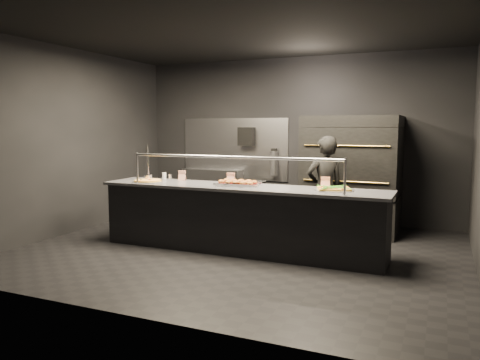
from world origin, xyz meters
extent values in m
plane|color=black|center=(0.00, 0.00, 0.00)|extent=(6.00, 6.00, 0.00)
plane|color=black|center=(0.00, 0.00, 3.00)|extent=(6.00, 6.00, 0.00)
cube|color=black|center=(0.00, 2.50, 1.50)|extent=(6.00, 0.04, 3.00)
cube|color=black|center=(0.00, -2.50, 1.50)|extent=(6.00, 0.04, 3.00)
cube|color=black|center=(-3.00, 0.00, 1.50)|extent=(0.04, 5.00, 3.00)
cube|color=#99999E|center=(-1.20, 2.48, 1.30)|extent=(2.20, 0.02, 1.20)
cube|color=black|center=(0.00, 0.00, 0.44)|extent=(4.00, 0.70, 0.88)
cube|color=#3C3C42|center=(0.00, 0.00, 0.90)|extent=(4.10, 0.78, 0.04)
cylinder|color=#99999E|center=(-1.50, -0.30, 1.15)|extent=(0.03, 0.03, 0.45)
cylinder|color=#99999E|center=(1.50, -0.30, 1.15)|extent=(0.03, 0.03, 0.45)
cylinder|color=#99999E|center=(0.00, -0.30, 1.34)|extent=(3.00, 0.04, 0.04)
cube|color=black|center=(1.20, 1.90, 0.30)|extent=(1.50, 1.15, 0.60)
cube|color=black|center=(1.20, 1.90, 0.90)|extent=(1.50, 1.20, 0.55)
cube|color=black|center=(1.20, 1.90, 1.45)|extent=(1.50, 1.20, 0.55)
cube|color=black|center=(1.20, 1.90, 1.82)|extent=(1.50, 1.20, 0.18)
cylinder|color=gold|center=(1.20, 1.28, 0.90)|extent=(1.30, 0.02, 0.02)
cylinder|color=gold|center=(1.20, 1.28, 1.45)|extent=(1.30, 0.02, 0.02)
cube|color=#99999E|center=(-1.60, 2.32, 0.45)|extent=(1.20, 0.35, 0.90)
cube|color=black|center=(-0.90, 2.39, 1.55)|extent=(0.30, 0.20, 0.35)
cylinder|color=#B2B2B7|center=(-0.35, 2.40, 1.05)|extent=(0.14, 0.14, 0.45)
cube|color=black|center=(-0.35, 2.40, 1.30)|extent=(0.10, 0.06, 0.06)
cylinder|color=silver|center=(-1.60, 0.10, 0.96)|extent=(0.15, 0.15, 0.08)
cylinder|color=silver|center=(-1.60, 0.10, 1.15)|extent=(0.05, 0.05, 0.38)
cylinder|color=silver|center=(-1.60, 0.02, 1.32)|extent=(0.02, 0.11, 0.02)
cone|color=black|center=(-1.60, 0.10, 1.42)|extent=(0.05, 0.05, 0.15)
cylinder|color=silver|center=(-1.45, -0.11, 0.93)|extent=(0.46, 0.46, 0.01)
cylinder|color=gold|center=(-1.45, -0.11, 0.94)|extent=(0.40, 0.40, 0.02)
cylinder|color=gold|center=(-1.45, -0.11, 0.95)|extent=(0.35, 0.35, 0.01)
cube|color=silver|center=(-0.10, 0.06, 0.93)|extent=(0.61, 0.53, 0.02)
ellipsoid|color=#A55D23|center=(-0.28, -0.03, 0.97)|extent=(0.09, 0.09, 0.06)
ellipsoid|color=#A55D23|center=(-0.28, 0.14, 0.97)|extent=(0.09, 0.09, 0.06)
ellipsoid|color=#A55D23|center=(-0.16, -0.03, 0.97)|extent=(0.09, 0.09, 0.06)
ellipsoid|color=#A55D23|center=(-0.16, 0.14, 0.97)|extent=(0.09, 0.09, 0.06)
ellipsoid|color=#A55D23|center=(-0.04, -0.03, 0.97)|extent=(0.09, 0.09, 0.06)
ellipsoid|color=#A55D23|center=(-0.04, 0.14, 0.97)|extent=(0.09, 0.09, 0.06)
ellipsoid|color=#A55D23|center=(0.07, -0.03, 0.97)|extent=(0.09, 0.09, 0.06)
ellipsoid|color=#A55D23|center=(0.07, 0.14, 0.97)|extent=(0.09, 0.09, 0.06)
cube|color=silver|center=(0.00, 0.04, 0.93)|extent=(0.56, 0.47, 0.02)
ellipsoid|color=#A55D23|center=(-0.16, -0.04, 0.97)|extent=(0.09, 0.09, 0.06)
ellipsoid|color=#A55D23|center=(-0.16, 0.12, 0.97)|extent=(0.09, 0.09, 0.06)
ellipsoid|color=#A55D23|center=(-0.06, -0.04, 0.97)|extent=(0.09, 0.09, 0.06)
ellipsoid|color=#A55D23|center=(-0.06, 0.12, 0.97)|extent=(0.09, 0.09, 0.06)
ellipsoid|color=#A55D23|center=(0.05, -0.04, 0.97)|extent=(0.09, 0.09, 0.06)
ellipsoid|color=#A55D23|center=(0.05, 0.12, 0.97)|extent=(0.09, 0.09, 0.06)
ellipsoid|color=#A55D23|center=(0.16, -0.04, 0.97)|extent=(0.09, 0.09, 0.06)
ellipsoid|color=#A55D23|center=(0.16, 0.12, 0.97)|extent=(0.09, 0.09, 0.06)
cylinder|color=silver|center=(1.29, 0.08, 0.93)|extent=(0.51, 0.51, 0.01)
cube|color=gold|center=(1.29, 0.08, 0.94)|extent=(0.50, 0.47, 0.02)
cube|color=gold|center=(1.29, 0.08, 0.95)|extent=(0.47, 0.45, 0.01)
cube|color=#328924|center=(1.29, 0.08, 0.96)|extent=(0.45, 0.42, 0.01)
cylinder|color=silver|center=(-1.40, 0.26, 0.98)|extent=(0.07, 0.07, 0.11)
cylinder|color=silver|center=(-1.29, 0.26, 0.96)|extent=(0.05, 0.05, 0.09)
cube|color=white|center=(-1.09, 0.28, 1.00)|extent=(0.12, 0.04, 0.15)
cube|color=white|center=(-0.27, 0.28, 1.00)|extent=(0.12, 0.04, 0.15)
cube|color=white|center=(1.13, 0.28, 1.00)|extent=(0.12, 0.04, 0.15)
cylinder|color=black|center=(-0.62, 2.09, 0.37)|extent=(0.44, 0.44, 0.74)
imported|color=black|center=(0.95, 1.02, 0.80)|extent=(0.70, 0.66, 1.60)
camera|label=1|loc=(2.56, -5.90, 1.74)|focal=35.00mm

